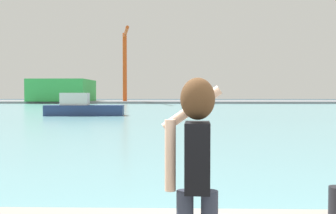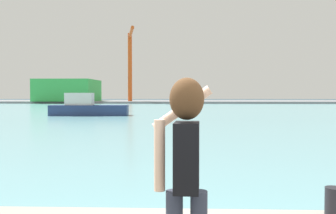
{
  "view_description": "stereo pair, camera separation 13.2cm",
  "coord_description": "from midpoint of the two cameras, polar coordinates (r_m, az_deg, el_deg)",
  "views": [
    {
      "loc": [
        -0.4,
        -3.21,
        2.23
      ],
      "look_at": [
        -0.61,
        5.57,
        1.93
      ],
      "focal_mm": 40.03,
      "sensor_mm": 36.0,
      "label": 1
    },
    {
      "loc": [
        -0.26,
        -3.2,
        2.23
      ],
      "look_at": [
        -0.61,
        5.57,
        1.93
      ],
      "focal_mm": 40.03,
      "sensor_mm": 36.0,
      "label": 2
    }
  ],
  "objects": [
    {
      "name": "port_crane",
      "position": [
        89.39,
        -5.72,
        7.42
      ],
      "size": [
        3.17,
        13.04,
        16.31
      ],
      "color": "#D84C19",
      "rests_on": "far_shore_dock"
    },
    {
      "name": "harbor_water",
      "position": [
        55.25,
        2.59,
        -0.31
      ],
      "size": [
        140.0,
        100.0,
        0.02
      ],
      "primitive_type": "cube",
      "color": "#6BA8B2",
      "rests_on": "ground_plane"
    },
    {
      "name": "person_photographer",
      "position": [
        3.07,
        3.91,
        -8.19
      ],
      "size": [
        0.53,
        0.55,
        1.74
      ],
      "rotation": [
        0.0,
        0.0,
        1.51
      ],
      "color": "#2D3342",
      "rests_on": "quay_promenade"
    },
    {
      "name": "warehouse_left",
      "position": [
        95.69,
        -14.9,
        2.46
      ],
      "size": [
        13.45,
        13.99,
        5.25
      ],
      "primitive_type": "cube",
      "color": "green",
      "rests_on": "far_shore_dock"
    },
    {
      "name": "harbor_bollard",
      "position": [
        5.38,
        24.66,
        -13.25
      ],
      "size": [
        0.23,
        0.23,
        0.42
      ],
      "primitive_type": "cylinder",
      "color": "black",
      "rests_on": "quay_promenade"
    },
    {
      "name": "far_shore_dock",
      "position": [
        95.23,
        2.45,
        0.81
      ],
      "size": [
        140.0,
        20.0,
        0.49
      ],
      "primitive_type": "cube",
      "color": "gray",
      "rests_on": "ground_plane"
    },
    {
      "name": "ground_plane",
      "position": [
        53.25,
        2.6,
        -0.4
      ],
      "size": [
        220.0,
        220.0,
        0.0
      ],
      "primitive_type": "plane",
      "color": "#334751"
    },
    {
      "name": "boat_moored",
      "position": [
        39.25,
        -12.14,
        -0.09
      ],
      "size": [
        7.98,
        2.4,
        2.33
      ],
      "rotation": [
        0.0,
        0.0,
        0.05
      ],
      "color": "navy",
      "rests_on": "harbor_water"
    }
  ]
}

